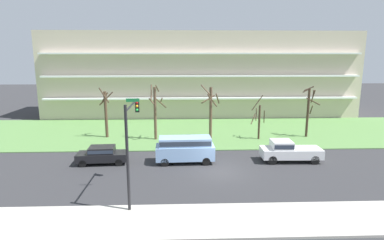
{
  "coord_description": "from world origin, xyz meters",
  "views": [
    {
      "loc": [
        -3.22,
        -25.09,
        9.64
      ],
      "look_at": [
        -2.07,
        6.0,
        3.2
      ],
      "focal_mm": 29.93,
      "sensor_mm": 36.0,
      "label": 1
    }
  ],
  "objects_px": {
    "tree_far_left": "(106,112)",
    "traffic_signal_mast": "(131,133)",
    "tree_center": "(211,110)",
    "pickup_white_center_left": "(288,151)",
    "tree_left": "(156,111)",
    "van_blue_near_left": "(185,148)",
    "sedan_black_center_right": "(102,154)",
    "tree_right": "(259,120)",
    "tree_far_right": "(309,110)"
  },
  "relations": [
    {
      "from": "tree_far_left",
      "to": "traffic_signal_mast",
      "type": "distance_m",
      "value": 17.38
    },
    {
      "from": "tree_center",
      "to": "traffic_signal_mast",
      "type": "relative_size",
      "value": 0.93
    },
    {
      "from": "tree_center",
      "to": "pickup_white_center_left",
      "type": "distance_m",
      "value": 10.46
    },
    {
      "from": "tree_far_left",
      "to": "tree_left",
      "type": "relative_size",
      "value": 0.94
    },
    {
      "from": "pickup_white_center_left",
      "to": "tree_left",
      "type": "bearing_deg",
      "value": -30.57
    },
    {
      "from": "van_blue_near_left",
      "to": "sedan_black_center_right",
      "type": "height_order",
      "value": "van_blue_near_left"
    },
    {
      "from": "tree_left",
      "to": "sedan_black_center_right",
      "type": "relative_size",
      "value": 1.41
    },
    {
      "from": "sedan_black_center_right",
      "to": "traffic_signal_mast",
      "type": "xyz_separation_m",
      "value": [
        3.81,
        -7.31,
        3.73
      ]
    },
    {
      "from": "tree_center",
      "to": "tree_far_left",
      "type": "bearing_deg",
      "value": 174.33
    },
    {
      "from": "tree_left",
      "to": "tree_right",
      "type": "distance_m",
      "value": 11.75
    },
    {
      "from": "tree_center",
      "to": "tree_far_right",
      "type": "xyz_separation_m",
      "value": [
        11.46,
        0.52,
        -0.11
      ]
    },
    {
      "from": "traffic_signal_mast",
      "to": "tree_right",
      "type": "bearing_deg",
      "value": 51.05
    },
    {
      "from": "tree_center",
      "to": "sedan_black_center_right",
      "type": "relative_size",
      "value": 1.4
    },
    {
      "from": "tree_left",
      "to": "pickup_white_center_left",
      "type": "xyz_separation_m",
      "value": [
        12.6,
        -7.88,
        -2.38
      ]
    },
    {
      "from": "tree_left",
      "to": "sedan_black_center_right",
      "type": "xyz_separation_m",
      "value": [
        -4.22,
        -7.89,
        -2.52
      ]
    },
    {
      "from": "van_blue_near_left",
      "to": "sedan_black_center_right",
      "type": "bearing_deg",
      "value": -1.79
    },
    {
      "from": "tree_right",
      "to": "van_blue_near_left",
      "type": "relative_size",
      "value": 0.96
    },
    {
      "from": "tree_far_left",
      "to": "sedan_black_center_right",
      "type": "height_order",
      "value": "tree_far_left"
    },
    {
      "from": "tree_right",
      "to": "van_blue_near_left",
      "type": "distance_m",
      "value": 11.49
    },
    {
      "from": "tree_left",
      "to": "tree_far_right",
      "type": "distance_m",
      "value": 17.69
    },
    {
      "from": "tree_left",
      "to": "tree_center",
      "type": "height_order",
      "value": "tree_left"
    },
    {
      "from": "sedan_black_center_right",
      "to": "tree_far_left",
      "type": "bearing_deg",
      "value": -83.11
    },
    {
      "from": "van_blue_near_left",
      "to": "traffic_signal_mast",
      "type": "xyz_separation_m",
      "value": [
        -3.6,
        -7.31,
        3.21
      ]
    },
    {
      "from": "van_blue_near_left",
      "to": "tree_far_right",
      "type": "bearing_deg",
      "value": -151.52
    },
    {
      "from": "pickup_white_center_left",
      "to": "sedan_black_center_right",
      "type": "bearing_deg",
      "value": 1.47
    },
    {
      "from": "pickup_white_center_left",
      "to": "traffic_signal_mast",
      "type": "relative_size",
      "value": 0.81
    },
    {
      "from": "tree_center",
      "to": "tree_right",
      "type": "height_order",
      "value": "tree_center"
    },
    {
      "from": "tree_left",
      "to": "traffic_signal_mast",
      "type": "relative_size",
      "value": 0.94
    },
    {
      "from": "van_blue_near_left",
      "to": "tree_far_left",
      "type": "bearing_deg",
      "value": -47.15
    },
    {
      "from": "tree_left",
      "to": "van_blue_near_left",
      "type": "distance_m",
      "value": 8.74
    },
    {
      "from": "tree_right",
      "to": "traffic_signal_mast",
      "type": "distance_m",
      "value": 19.4
    },
    {
      "from": "tree_far_left",
      "to": "sedan_black_center_right",
      "type": "bearing_deg",
      "value": -79.99
    },
    {
      "from": "tree_right",
      "to": "sedan_black_center_right",
      "type": "height_order",
      "value": "tree_right"
    },
    {
      "from": "tree_left",
      "to": "van_blue_near_left",
      "type": "xyz_separation_m",
      "value": [
        3.18,
        -7.89,
        -2.0
      ]
    },
    {
      "from": "pickup_white_center_left",
      "to": "traffic_signal_mast",
      "type": "height_order",
      "value": "traffic_signal_mast"
    },
    {
      "from": "van_blue_near_left",
      "to": "sedan_black_center_right",
      "type": "distance_m",
      "value": 7.42
    },
    {
      "from": "tree_right",
      "to": "tree_left",
      "type": "bearing_deg",
      "value": 178.94
    },
    {
      "from": "tree_far_left",
      "to": "traffic_signal_mast",
      "type": "relative_size",
      "value": 0.88
    },
    {
      "from": "tree_center",
      "to": "pickup_white_center_left",
      "type": "height_order",
      "value": "tree_center"
    },
    {
      "from": "tree_left",
      "to": "tree_right",
      "type": "bearing_deg",
      "value": -1.06
    },
    {
      "from": "van_blue_near_left",
      "to": "traffic_signal_mast",
      "type": "height_order",
      "value": "traffic_signal_mast"
    },
    {
      "from": "pickup_white_center_left",
      "to": "sedan_black_center_right",
      "type": "xyz_separation_m",
      "value": [
        -16.82,
        -0.01,
        -0.14
      ]
    },
    {
      "from": "tree_far_left",
      "to": "van_blue_near_left",
      "type": "height_order",
      "value": "tree_far_left"
    },
    {
      "from": "pickup_white_center_left",
      "to": "sedan_black_center_right",
      "type": "relative_size",
      "value": 1.21
    },
    {
      "from": "tree_center",
      "to": "sedan_black_center_right",
      "type": "distance_m",
      "value": 13.36
    },
    {
      "from": "tree_far_left",
      "to": "tree_center",
      "type": "height_order",
      "value": "tree_center"
    },
    {
      "from": "van_blue_near_left",
      "to": "sedan_black_center_right",
      "type": "relative_size",
      "value": 1.17
    },
    {
      "from": "tree_far_left",
      "to": "traffic_signal_mast",
      "type": "height_order",
      "value": "traffic_signal_mast"
    },
    {
      "from": "tree_far_left",
      "to": "tree_right",
      "type": "bearing_deg",
      "value": -4.76
    },
    {
      "from": "tree_far_left",
      "to": "sedan_black_center_right",
      "type": "distance_m",
      "value": 9.53
    }
  ]
}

